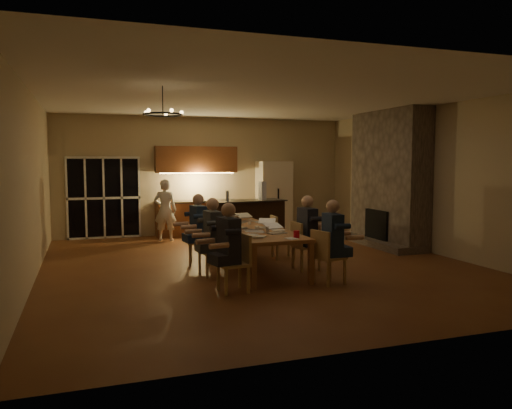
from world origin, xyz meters
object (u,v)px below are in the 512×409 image
object	(u,v)px
chair_left_mid	(213,251)
bar_bottle	(227,196)
redcup_near	(296,234)
standing_person	(165,210)
chair_right_mid	(306,246)
person_right_near	(332,242)
person_left_far	(198,229)
mug_back	(224,221)
plate_left	(251,235)
redcup_mid	(227,224)
chair_right_far	(283,237)
person_right_mid	(307,233)
can_silver	(268,230)
can_cola	(227,217)
laptop_a	(256,230)
laptop_b	(277,227)
chandelier	(163,114)
plate_far	(261,222)
laptop_f	(246,216)
chair_right_near	(329,257)
bar_island	(246,223)
plate_near	(278,230)
person_left_near	(229,248)
person_left_mid	(213,237)
laptop_c	(237,222)
laptop_e	(228,217)
chair_left_near	(233,263)
refrigerator	(274,197)
mug_mid	(249,222)
bar_blender	(262,191)
dining_table	(252,248)

from	to	relation	value
chair_left_mid	bar_bottle	world-z (taller)	bar_bottle
redcup_near	standing_person	bearing A→B (deg)	105.09
chair_right_mid	person_right_near	xyz separation A→B (m)	(-0.03, -1.08, 0.24)
person_left_far	mug_back	distance (m)	0.62
plate_left	redcup_mid	bearing A→B (deg)	93.15
chair_right_far	person_right_mid	xyz separation A→B (m)	(0.01, -1.15, 0.24)
can_silver	can_cola	xyz separation A→B (m)	(-0.15, 2.12, 0.00)
laptop_a	laptop_b	bearing A→B (deg)	-117.84
chandelier	laptop_a	distance (m)	2.40
person_right_mid	bar_bottle	xyz separation A→B (m)	(-0.71, 2.89, 0.51)
can_silver	plate_far	distance (m)	1.58
chair_right_far	laptop_f	size ratio (longest dim) A/B	2.78
chair_right_near	laptop_a	world-z (taller)	laptop_a
chair_right_mid	can_silver	distance (m)	0.97
redcup_mid	bar_bottle	size ratio (longest dim) A/B	0.50
bar_island	standing_person	xyz separation A→B (m)	(-1.72, 1.33, 0.24)
redcup_near	plate_near	bearing A→B (deg)	89.08
person_left_near	person_right_near	size ratio (longest dim) A/B	1.00
laptop_b	person_left_mid	bearing A→B (deg)	149.46
chair_right_mid	laptop_b	size ratio (longest dim) A/B	2.78
bar_bottle	laptop_c	bearing A→B (deg)	-101.16
redcup_near	plate_far	distance (m)	2.15
person_right_mid	person_left_far	world-z (taller)	same
chair_right_mid	laptop_e	xyz separation A→B (m)	(-1.07, 1.52, 0.42)
bar_island	redcup_near	xyz separation A→B (m)	(-0.34, -3.76, 0.27)
chair_right_near	person_right_mid	xyz separation A→B (m)	(0.09, 1.05, 0.24)
plate_left	laptop_c	bearing A→B (deg)	86.98
plate_left	plate_far	size ratio (longest dim) A/B	0.99
laptop_f	plate_left	size ratio (longest dim) A/B	1.22
person_left_mid	redcup_near	world-z (taller)	person_left_mid
person_right_mid	standing_person	xyz separation A→B (m)	(-1.95, 4.26, 0.09)
plate_left	chair_right_mid	bearing A→B (deg)	20.08
chair_left_near	can_cola	size ratio (longest dim) A/B	7.42
laptop_c	laptop_e	distance (m)	0.98
chair_right_far	chandelier	size ratio (longest dim) A/B	1.41
person_left_mid	laptop_a	size ratio (longest dim) A/B	4.31
chair_right_near	can_cola	distance (m)	3.12
laptop_f	can_cola	xyz separation A→B (m)	(-0.33, 0.37, -0.05)
laptop_f	plate_far	distance (m)	0.35
laptop_c	laptop_e	bearing A→B (deg)	-118.15
refrigerator	chair_left_mid	xyz separation A→B (m)	(-2.97, -4.76, -0.55)
refrigerator	mug_mid	xyz separation A→B (m)	(-1.97, -3.76, -0.20)
bar_island	laptop_f	xyz separation A→B (m)	(-0.44, -1.39, 0.32)
person_left_near	standing_person	size ratio (longest dim) A/B	0.89
can_cola	person_right_mid	bearing A→B (deg)	-62.28
can_silver	bar_blender	distance (m)	3.44
standing_person	laptop_f	distance (m)	3.01
laptop_f	mug_back	size ratio (longest dim) A/B	3.20
dining_table	laptop_b	size ratio (longest dim) A/B	10.11
plate_far	bar_blender	bearing A→B (deg)	69.52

